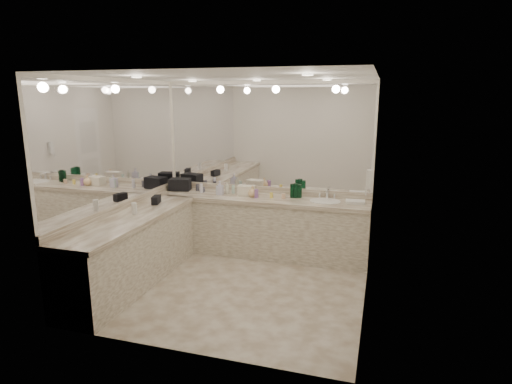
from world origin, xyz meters
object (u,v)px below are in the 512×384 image
(sink, at_px, (325,202))
(soap_bottle_a, at_px, (227,188))
(black_toiletry_bag, at_px, (180,185))
(soap_bottle_b, at_px, (220,188))
(wall_phone, at_px, (369,179))
(soap_bottle_c, at_px, (253,191))
(cream_cosmetic_case, at_px, (246,190))
(hand_towel, at_px, (355,202))

(sink, bearing_deg, soap_bottle_a, 177.76)
(soap_bottle_a, bearing_deg, black_toiletry_bag, 179.75)
(black_toiletry_bag, bearing_deg, sink, -1.56)
(soap_bottle_b, bearing_deg, sink, 1.28)
(wall_phone, relative_size, soap_bottle_c, 1.40)
(cream_cosmetic_case, relative_size, soap_bottle_b, 1.17)
(wall_phone, xyz_separation_m, hand_towel, (-0.18, 0.50, -0.43))
(soap_bottle_a, xyz_separation_m, soap_bottle_c, (0.44, -0.09, -0.01))
(sink, distance_m, soap_bottle_b, 1.60)
(black_toiletry_bag, distance_m, hand_towel, 2.75)
(hand_towel, bearing_deg, soap_bottle_c, -178.49)
(cream_cosmetic_case, height_order, hand_towel, cream_cosmetic_case)
(sink, distance_m, soap_bottle_a, 1.52)
(soap_bottle_a, bearing_deg, sink, -2.24)
(wall_phone, xyz_separation_m, black_toiletry_bag, (-2.93, 0.56, -0.36))
(cream_cosmetic_case, xyz_separation_m, soap_bottle_b, (-0.39, -0.09, 0.03))
(wall_phone, xyz_separation_m, cream_cosmetic_case, (-1.81, 0.56, -0.38))
(hand_towel, bearing_deg, soap_bottle_a, 178.39)
(hand_towel, height_order, soap_bottle_b, soap_bottle_b)
(sink, xyz_separation_m, black_toiletry_bag, (-2.32, 0.06, 0.10))
(sink, xyz_separation_m, soap_bottle_c, (-1.08, -0.03, 0.09))
(wall_phone, relative_size, black_toiletry_bag, 0.73)
(sink, distance_m, soap_bottle_c, 1.08)
(sink, distance_m, wall_phone, 0.91)
(hand_towel, bearing_deg, black_toiletry_bag, 178.79)
(hand_towel, xyz_separation_m, soap_bottle_c, (-1.50, -0.04, 0.06))
(soap_bottle_c, bearing_deg, cream_cosmetic_case, 144.90)
(sink, relative_size, wall_phone, 1.83)
(black_toiletry_bag, relative_size, soap_bottle_c, 1.90)
(cream_cosmetic_case, xyz_separation_m, soap_bottle_c, (0.13, -0.09, 0.01))
(sink, relative_size, cream_cosmetic_case, 1.74)
(black_toiletry_bag, height_order, soap_bottle_a, same)
(sink, relative_size, black_toiletry_bag, 1.34)
(hand_towel, bearing_deg, cream_cosmetic_case, 178.20)
(hand_towel, distance_m, soap_bottle_a, 1.95)
(hand_towel, relative_size, soap_bottle_c, 1.56)
(wall_phone, bearing_deg, soap_bottle_b, 168.11)
(sink, distance_m, black_toiletry_bag, 2.32)
(soap_bottle_a, bearing_deg, hand_towel, -1.61)
(sink, xyz_separation_m, wall_phone, (0.61, -0.50, 0.46))
(black_toiletry_bag, bearing_deg, soap_bottle_a, -0.25)
(sink, relative_size, hand_towel, 1.64)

